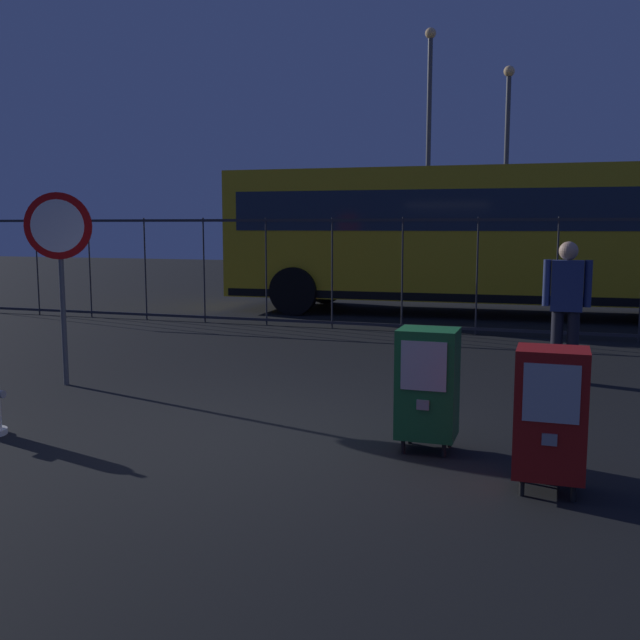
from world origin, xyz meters
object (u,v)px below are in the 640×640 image
at_px(bus_near, 480,233).
at_px(pedestrian, 566,303).
at_px(newspaper_box_primary, 428,383).
at_px(stop_sign, 59,248).
at_px(street_light_near_right, 429,141).
at_px(street_light_near_left, 506,160).
at_px(newspaper_box_secondary, 551,413).

bearing_deg(bus_near, pedestrian, -77.81).
relative_size(newspaper_box_primary, stop_sign, 0.46).
bearing_deg(pedestrian, street_light_near_right, 106.97).
relative_size(stop_sign, street_light_near_right, 0.30).
relative_size(pedestrian, street_light_near_left, 0.26).
relative_size(newspaper_box_primary, pedestrian, 0.61).
distance_m(pedestrian, street_light_near_left, 13.61).
bearing_deg(newspaper_box_secondary, stop_sign, 161.47).
bearing_deg(stop_sign, pedestrian, 20.12).
distance_m(stop_sign, bus_near, 9.34).
distance_m(stop_sign, street_light_near_right, 15.07).
distance_m(newspaper_box_secondary, bus_near, 10.50).
bearing_deg(bus_near, street_light_near_left, 87.36).
xyz_separation_m(newspaper_box_secondary, pedestrian, (0.12, 3.84, 0.38)).
height_order(newspaper_box_primary, newspaper_box_secondary, same).
height_order(newspaper_box_primary, bus_near, bus_near).
xyz_separation_m(newspaper_box_secondary, street_light_near_right, (-3.75, 16.54, 3.76)).
xyz_separation_m(newspaper_box_primary, street_light_near_left, (-0.57, 16.39, 3.19)).
relative_size(pedestrian, bus_near, 0.16).
height_order(newspaper_box_secondary, pedestrian, pedestrian).
distance_m(newspaper_box_secondary, street_light_near_left, 17.42).
bearing_deg(stop_sign, newspaper_box_primary, -14.42).
xyz_separation_m(pedestrian, street_light_near_left, (-1.67, 13.22, 2.81)).
xyz_separation_m(newspaper_box_primary, street_light_near_right, (-2.78, 15.86, 3.76)).
bearing_deg(pedestrian, street_light_near_left, 97.19).
height_order(pedestrian, bus_near, bus_near).
relative_size(stop_sign, bus_near, 0.21).
distance_m(bus_near, street_light_near_left, 7.05).
bearing_deg(stop_sign, bus_near, 65.67).
bearing_deg(street_light_near_right, newspaper_box_secondary, -77.22).
height_order(newspaper_box_secondary, street_light_near_right, street_light_near_right).
relative_size(newspaper_box_primary, street_light_near_right, 0.14).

